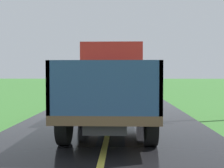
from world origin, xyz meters
TOP-DOWN VIEW (x-y plane):
  - banana_truck_near at (0.04, 12.74)m, footprint 2.38×5.82m

SIDE VIEW (x-z plane):
  - banana_truck_near at x=0.04m, z-range 0.07..2.87m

